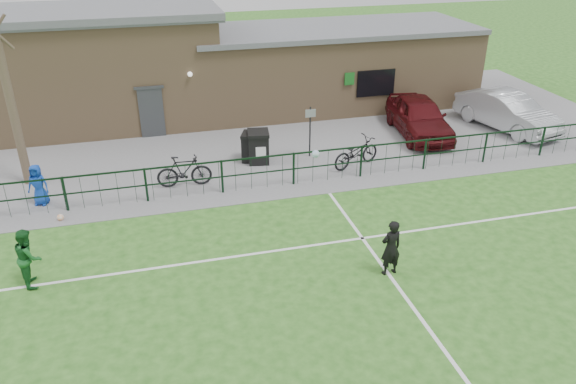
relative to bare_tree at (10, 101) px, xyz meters
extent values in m
plane|color=#285C1B|center=(8.00, -10.50, -3.00)|extent=(90.00, 90.00, 0.00)
cube|color=slate|center=(8.00, 3.00, -2.99)|extent=(34.00, 13.00, 0.02)
cube|color=white|center=(8.00, -2.70, -3.00)|extent=(28.00, 0.10, 0.01)
cube|color=white|center=(8.00, -6.50, -3.00)|extent=(28.00, 0.10, 0.01)
cube|color=white|center=(10.00, -10.50, -3.00)|extent=(0.10, 16.00, 0.01)
cube|color=black|center=(8.00, -2.50, -2.40)|extent=(28.00, 0.10, 1.20)
cylinder|color=#4E3D2F|center=(0.00, 0.00, 0.00)|extent=(0.30, 0.30, 6.00)
cube|color=black|center=(8.01, -0.07, -2.47)|extent=(0.90, 0.95, 1.01)
cube|color=black|center=(8.23, -0.28, -2.41)|extent=(0.88, 0.96, 1.14)
cylinder|color=black|center=(10.26, -0.27, -1.98)|extent=(0.07, 0.07, 2.00)
imported|color=#470C0F|center=(15.41, 0.81, -2.18)|extent=(2.53, 4.93, 1.61)
imported|color=#A3A7AB|center=(19.42, 0.47, -2.19)|extent=(2.83, 5.06, 1.58)
imported|color=black|center=(5.31, -1.68, -2.41)|extent=(1.91, 0.63, 1.13)
imported|color=black|center=(11.65, -1.61, -2.43)|extent=(2.21, 1.44, 1.09)
imported|color=#123EAB|center=(0.64, -1.81, -2.29)|extent=(0.78, 0.63, 1.38)
imported|color=black|center=(10.02, -8.32, -2.21)|extent=(0.62, 0.45, 1.59)
sphere|color=white|center=(8.75, -5.72, -0.49)|extent=(0.22, 0.22, 0.22)
imported|color=#195A24|center=(0.97, -6.36, -2.21)|extent=(0.72, 0.86, 1.58)
sphere|color=white|center=(1.33, -3.09, -2.90)|extent=(0.21, 0.21, 0.21)
cube|color=#A4825B|center=(8.00, 6.00, -1.25)|extent=(24.00, 5.00, 3.50)
cube|color=#A4825B|center=(1.76, 6.00, 1.10)|extent=(11.52, 5.00, 1.20)
cube|color=#505257|center=(1.76, 6.00, 1.82)|extent=(12.02, 5.40, 0.28)
cube|color=#505257|center=(13.28, 6.00, 0.60)|extent=(13.44, 5.30, 0.22)
cube|color=#383A3D|center=(4.50, 3.47, -1.95)|extent=(1.00, 0.08, 2.10)
cube|color=black|center=(14.50, 3.47, -1.40)|extent=(1.80, 0.08, 1.20)
cube|color=#19661E|center=(13.20, 3.42, -1.10)|extent=(0.45, 0.04, 0.55)
camera|label=1|loc=(4.27, -19.56, 5.67)|focal=35.00mm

